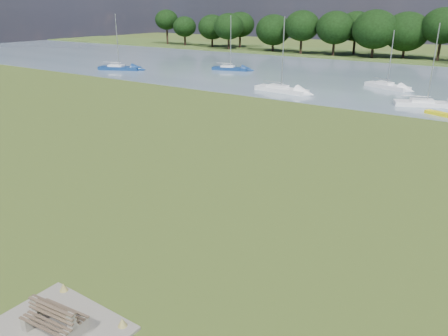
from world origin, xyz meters
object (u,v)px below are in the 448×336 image
Objects in this scene: sailboat_5 at (230,67)px; sailboat_3 at (119,67)px; sailboat_2 at (387,85)px; kayak at (442,114)px; sailboat_4 at (426,102)px; sailboat_7 at (281,88)px; bench_pair at (54,319)px.

sailboat_3 is at bearing -162.04° from sailboat_5.
kayak is at bearing -32.49° from sailboat_2.
sailboat_5 is at bearing -162.73° from sailboat_2.
sailboat_4 is at bearing 142.17° from kayak.
kayak is 0.39× the size of sailboat_4.
sailboat_7 reaches higher than sailboat_2.
sailboat_3 is at bearing 156.79° from sailboat_4.
sailboat_4 is (6.16, -8.20, -0.03)m from sailboat_2.
sailboat_7 reaches higher than sailboat_3.
sailboat_3 reaches higher than bench_pair.
sailboat_4 is at bearing -34.09° from sailboat_5.
sailboat_4 reaches higher than kayak.
sailboat_3 reaches higher than sailboat_2.
sailboat_7 is at bearing -27.94° from sailboat_3.
sailboat_2 is at bearing 104.78° from sailboat_4.
kayak is 0.37× the size of sailboat_3.
sailboat_5 is (-33.21, 14.33, 0.29)m from kayak.
sailboat_3 is at bearing -163.00° from kayak.
sailboat_7 is (-15.89, -1.33, 0.04)m from sailboat_4.
sailboat_4 is 32.84m from sailboat_5.
sailboat_4 is at bearing 79.99° from bench_pair.
bench_pair is 42.49m from sailboat_7.
sailboat_7 reaches higher than kayak.
sailboat_7 is (-9.73, -9.54, 0.01)m from sailboat_2.
bench_pair is 0.24× the size of sailboat_3.
sailboat_3 is at bearing -146.82° from sailboat_2.
sailboat_2 is at bearing 87.66° from bench_pair.
kayak is 14.54m from sailboat_2.
kayak is at bearing -38.61° from sailboat_5.
sailboat_2 is at bearing -20.75° from sailboat_5.
sailboat_7 reaches higher than bench_pair.
sailboat_5 is 19.31m from sailboat_7.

